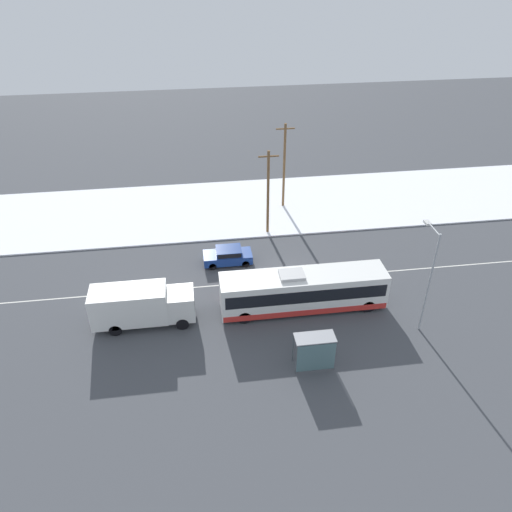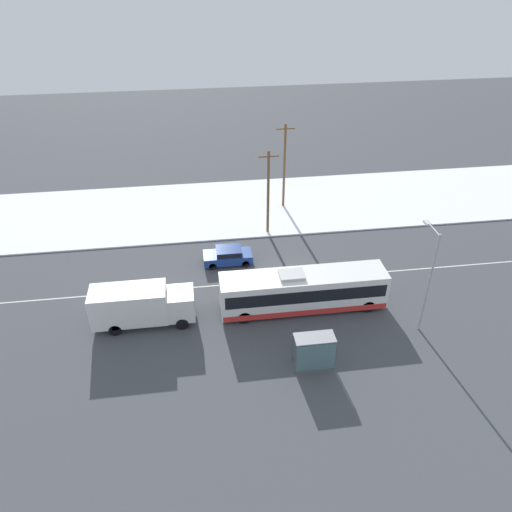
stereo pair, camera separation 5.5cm
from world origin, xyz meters
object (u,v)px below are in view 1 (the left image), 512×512
Objects in this scene: sedan_car at (228,255)px; bus_shelter at (315,349)px; streetlamp at (429,270)px; city_bus at (303,291)px; utility_pole_roadside at (268,192)px; utility_pole_snowlot at (284,165)px; pedestrian_at_stop at (307,341)px; box_truck at (141,305)px.

sedan_car is 13.64m from bus_shelter.
city_bus is at bearing 157.77° from streetlamp.
utility_pole_snowlot is (2.41, 5.05, 0.31)m from utility_pole_roadside.
pedestrian_at_stop is at bearing -96.30° from utility_pole_snowlot.
streetlamp is 0.97× the size of utility_pole_roadside.
utility_pole_roadside is at bearing 46.56° from box_truck.
city_bus reaches higher than sedan_car.
utility_pole_roadside is (10.88, 11.49, 2.54)m from box_truck.
box_truck is at bearing -128.78° from utility_pole_snowlot.
box_truck is at bearing -179.21° from city_bus.
sedan_car is at bearing 126.29° from city_bus.
pedestrian_at_stop reaches higher than sedan_car.
city_bus is at bearing 84.51° from bus_shelter.
streetlamp is (19.38, -2.97, 3.19)m from box_truck.
pedestrian_at_stop is at bearing -89.69° from utility_pole_roadside.
utility_pole_snowlot reaches higher than streetlamp.
utility_pole_roadside is at bearing -115.50° from utility_pole_snowlot.
box_truck is at bearing 157.82° from pedestrian_at_stop.
box_truck is 9.70m from sedan_car.
city_bus is 2.99× the size of sedan_car.
sedan_car is 0.52× the size of streetlamp.
box_truck is 21.41m from utility_pole_snowlot.
utility_pole_snowlot is (2.32, 21.02, 3.56)m from pedestrian_at_stop.
pedestrian_at_stop is at bearing -99.07° from city_bus.
city_bus is 11.67m from utility_pole_roadside.
box_truck is 4.56× the size of pedestrian_at_stop.
utility_pole_snowlot is at bearing -124.03° from sedan_car.
streetlamp reaches higher than sedan_car.
sedan_car is 7.06m from utility_pole_roadside.
bus_shelter is (11.12, -6.01, 0.00)m from box_truck.
utility_pole_snowlot is at bearing 83.70° from pedestrian_at_stop.
bus_shelter is 9.36m from streetlamp.
utility_pole_snowlot reaches higher than city_bus.
box_truck is 2.78× the size of bus_shelter.
box_truck is 12.64m from bus_shelter.
city_bus is 4.73× the size of bus_shelter.
streetlamp is (7.66, -3.13, 3.29)m from city_bus.
bus_shelter is 0.32× the size of utility_pole_roadside.
city_bus is 8.38m from sedan_car.
utility_pole_snowlot reaches higher than sedan_car.
sedan_car is (6.77, 6.89, -0.88)m from box_truck.
streetlamp is 20.44m from utility_pole_snowlot.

